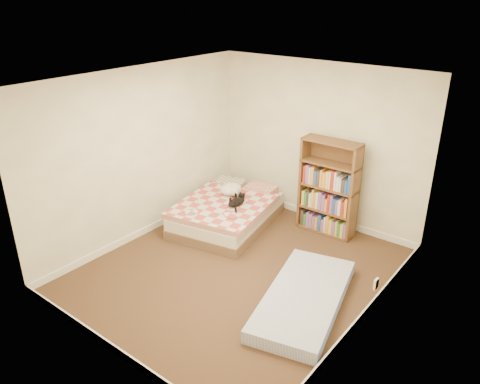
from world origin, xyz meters
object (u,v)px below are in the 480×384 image
Objects in this scene: bookshelf at (328,198)px; white_dog at (231,190)px; black_cat at (238,201)px; floor_mattress at (304,299)px; bed at (228,212)px.

bookshelf is 3.37× the size of white_dog.
white_dog is (-0.32, 0.23, 0.03)m from black_cat.
black_cat is 0.40m from white_dog.
white_dog is (-2.11, 1.23, 0.42)m from floor_mattress.
white_dog is at bearing 135.61° from floor_mattress.
bed is at bearing 138.47° from floor_mattress.
black_cat reaches higher than floor_mattress.
white_dog reaches higher than bed.
floor_mattress is at bearing -44.12° from black_cat.
black_cat is 1.38× the size of white_dog.
white_dog is at bearing 129.39° from black_cat.
floor_mattress is (0.69, -1.81, -0.46)m from bookshelf.
bed is 1.34× the size of bookshelf.
bed reaches higher than floor_mattress.
bed is 0.36m from white_dog.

